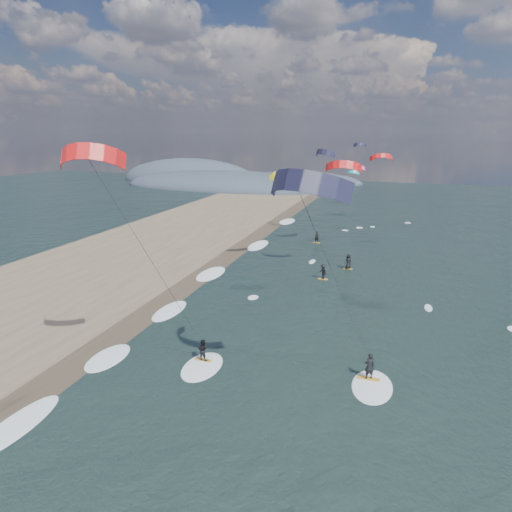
% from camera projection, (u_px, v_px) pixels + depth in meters
% --- Properties ---
extents(ground, '(260.00, 260.00, 0.00)m').
position_uv_depth(ground, '(202.00, 444.00, 22.69)').
color(ground, black).
rests_on(ground, ground).
extents(sand_strip, '(26.00, 240.00, 0.00)m').
position_uv_depth(sand_strip, '(11.00, 313.00, 39.10)').
color(sand_strip, brown).
rests_on(sand_strip, ground).
extents(wet_sand_strip, '(3.00, 240.00, 0.00)m').
position_uv_depth(wet_sand_strip, '(123.00, 331.00, 35.44)').
color(wet_sand_strip, '#382D23').
rests_on(wet_sand_strip, ground).
extents(coastal_hills, '(80.00, 41.00, 15.00)m').
position_uv_depth(coastal_hills, '(221.00, 184.00, 134.52)').
color(coastal_hills, '#3D4756').
rests_on(coastal_hills, ground).
extents(kitesurfer_near_a, '(8.05, 9.05, 14.75)m').
position_uv_depth(kitesurfer_near_a, '(312.00, 227.00, 21.91)').
color(kitesurfer_near_a, '#C48922').
rests_on(kitesurfer_near_a, ground).
extents(kitesurfer_near_b, '(7.01, 8.59, 15.87)m').
position_uv_depth(kitesurfer_near_b, '(130.00, 232.00, 24.94)').
color(kitesurfer_near_b, '#C48922').
rests_on(kitesurfer_near_b, ground).
extents(far_kitesurfers, '(7.04, 16.83, 1.83)m').
position_uv_depth(far_kitesurfers, '(331.00, 261.00, 51.73)').
color(far_kitesurfers, '#C48922').
rests_on(far_kitesurfers, ground).
extents(bg_kite_field, '(13.08, 64.96, 7.29)m').
position_uv_depth(bg_kite_field, '(347.00, 162.00, 69.89)').
color(bg_kite_field, teal).
rests_on(bg_kite_field, ground).
extents(shoreline_surf, '(2.40, 79.40, 0.11)m').
position_uv_depth(shoreline_surf, '(165.00, 311.00, 39.40)').
color(shoreline_surf, white).
rests_on(shoreline_surf, ground).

